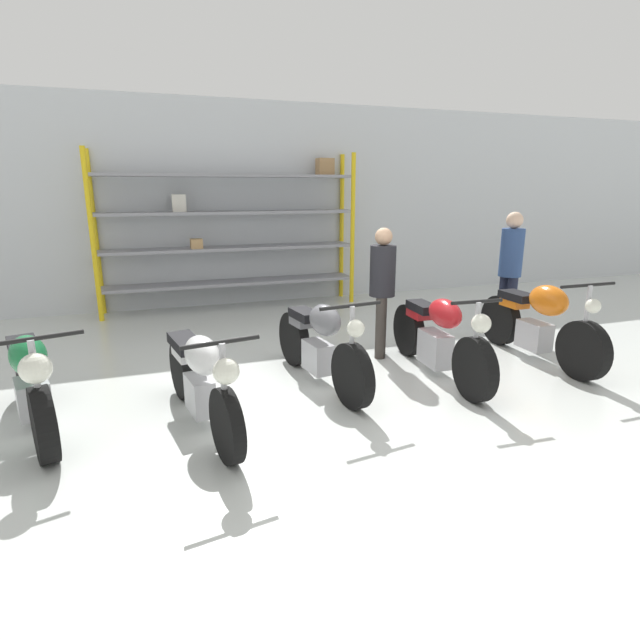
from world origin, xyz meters
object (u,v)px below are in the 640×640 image
(person_browsing, at_px, (382,283))
(shelving_rack, at_px, (232,228))
(motorcycle_grey, at_px, (320,343))
(motorcycle_red, at_px, (439,337))
(person_near_rack, at_px, (511,263))
(motorcycle_white, at_px, (200,377))
(motorcycle_green, at_px, (31,381))
(motorcycle_orange, at_px, (539,322))

(person_browsing, bearing_deg, shelving_rack, -40.01)
(motorcycle_grey, distance_m, motorcycle_red, 1.37)
(person_near_rack, bearing_deg, motorcycle_white, 15.61)
(motorcycle_white, xyz_separation_m, motorcycle_red, (2.69, 0.43, -0.01))
(shelving_rack, height_order, motorcycle_green, shelving_rack)
(person_browsing, bearing_deg, motorcycle_green, 41.49)
(shelving_rack, xyz_separation_m, motorcycle_red, (1.63, -4.18, -0.96))
(shelving_rack, bearing_deg, motorcycle_green, -120.42)
(shelving_rack, distance_m, motorcycle_grey, 4.13)
(motorcycle_white, distance_m, person_browsing, 2.73)
(motorcycle_red, bearing_deg, person_near_rack, 125.02)
(motorcycle_green, relative_size, motorcycle_orange, 0.92)
(shelving_rack, xyz_separation_m, person_browsing, (1.31, -3.35, -0.47))
(motorcycle_red, bearing_deg, person_browsing, -155.82)
(motorcycle_white, bearing_deg, motorcycle_red, 89.08)
(shelving_rack, bearing_deg, motorcycle_grey, -86.18)
(motorcycle_red, relative_size, person_near_rack, 1.23)
(motorcycle_orange, bearing_deg, person_browsing, -113.20)
(motorcycle_green, distance_m, person_near_rack, 6.13)
(motorcycle_green, height_order, person_near_rack, person_near_rack)
(motorcycle_white, height_order, person_browsing, person_browsing)
(shelving_rack, height_order, motorcycle_red, shelving_rack)
(shelving_rack, relative_size, motorcycle_green, 2.32)
(motorcycle_green, height_order, person_browsing, person_browsing)
(person_near_rack, bearing_deg, person_browsing, 5.19)
(shelving_rack, distance_m, person_near_rack, 4.64)
(motorcycle_red, height_order, person_near_rack, person_near_rack)
(shelving_rack, distance_m, motorcycle_red, 4.59)
(person_browsing, distance_m, person_near_rack, 2.23)
(motorcycle_red, relative_size, motorcycle_orange, 1.04)
(shelving_rack, relative_size, motorcycle_white, 2.21)
(motorcycle_white, distance_m, person_near_rack, 4.88)
(motorcycle_green, bearing_deg, person_near_rack, 85.30)
(motorcycle_orange, distance_m, person_near_rack, 1.32)
(motorcycle_grey, bearing_deg, motorcycle_orange, 79.56)
(person_browsing, relative_size, person_near_rack, 0.92)
(motorcycle_grey, xyz_separation_m, person_near_rack, (3.24, 1.00, 0.59))
(motorcycle_green, relative_size, motorcycle_grey, 0.94)
(motorcycle_green, xyz_separation_m, person_browsing, (3.78, 0.86, 0.50))
(person_browsing, bearing_deg, motorcycle_orange, -174.83)
(person_near_rack, bearing_deg, motorcycle_green, 7.66)
(shelving_rack, height_order, motorcycle_white, shelving_rack)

